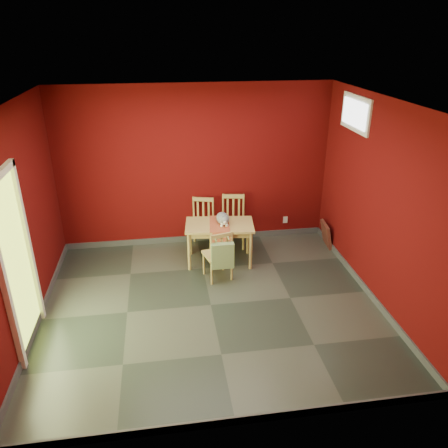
{
  "coord_description": "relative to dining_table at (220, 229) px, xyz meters",
  "views": [
    {
      "loc": [
        -0.56,
        -4.95,
        3.48
      ],
      "look_at": [
        0.25,
        0.45,
        1.0
      ],
      "focal_mm": 35.0,
      "sensor_mm": 36.0,
      "label": 1
    }
  ],
  "objects": [
    {
      "name": "window",
      "position": [
        1.93,
        -0.2,
        1.77
      ],
      "size": [
        0.05,
        0.9,
        0.5
      ],
      "color": "white",
      "rests_on": "room_shell"
    },
    {
      "name": "table_runner",
      "position": [
        0.0,
        -0.11,
        0.03
      ],
      "size": [
        0.38,
        0.67,
        0.32
      ],
      "color": "#AA4B2D",
      "rests_on": "dining_table"
    },
    {
      "name": "dining_table",
      "position": [
        0.0,
        0.0,
        0.0
      ],
      "size": [
        1.12,
        0.74,
        0.66
      ],
      "color": "tan",
      "rests_on": "ground"
    },
    {
      "name": "tote_bag",
      "position": [
        -0.06,
        -0.72,
        -0.09
      ],
      "size": [
        0.33,
        0.19,
        0.46
      ],
      "color": "#6E8555",
      "rests_on": "chair_near"
    },
    {
      "name": "outlet_plate",
      "position": [
        1.31,
        0.79,
        -0.28
      ],
      "size": [
        0.08,
        0.02,
        0.12
      ],
      "primitive_type": "cube",
      "color": "silver",
      "rests_on": "room_shell"
    },
    {
      "name": "chair_far_left",
      "position": [
        -0.21,
        0.61,
        -0.15
      ],
      "size": [
        0.48,
        0.48,
        0.84
      ],
      "color": "tan",
      "rests_on": "ground"
    },
    {
      "name": "doorway",
      "position": [
        -2.52,
        -1.6,
        0.55
      ],
      "size": [
        0.06,
        1.01,
        2.13
      ],
      "color": "#B7D838",
      "rests_on": "ground"
    },
    {
      "name": "chair_far_right",
      "position": [
        0.32,
        0.58,
        -0.13
      ],
      "size": [
        0.47,
        0.47,
        0.88
      ],
      "color": "tan",
      "rests_on": "ground"
    },
    {
      "name": "ground",
      "position": [
        -0.29,
        -1.2,
        -0.58
      ],
      "size": [
        4.5,
        4.5,
        0.0
      ],
      "primitive_type": "plane",
      "color": "#2D342D",
      "rests_on": "ground"
    },
    {
      "name": "cat",
      "position": [
        0.06,
        0.05,
        0.19
      ],
      "size": [
        0.3,
        0.45,
        0.21
      ],
      "primitive_type": null,
      "rotation": [
        0.0,
        0.0,
        -0.19
      ],
      "color": "slate",
      "rests_on": "table_runner"
    },
    {
      "name": "picture_frame",
      "position": [
        1.9,
        0.29,
        -0.37
      ],
      "size": [
        0.17,
        0.42,
        0.42
      ],
      "color": "#582A21",
      "rests_on": "ground"
    },
    {
      "name": "chair_near",
      "position": [
        -0.09,
        -0.52,
        -0.17
      ],
      "size": [
        0.46,
        0.46,
        0.8
      ],
      "color": "tan",
      "rests_on": "ground"
    },
    {
      "name": "room_shell",
      "position": [
        -0.29,
        -1.2,
        -0.53
      ],
      "size": [
        4.5,
        4.5,
        4.5
      ],
      "color": "#4E0808",
      "rests_on": "ground"
    }
  ]
}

